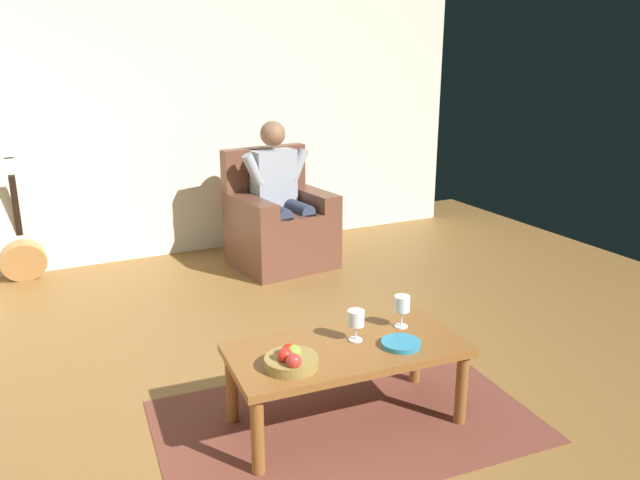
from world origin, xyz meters
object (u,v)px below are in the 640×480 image
armchair (279,226)px  wine_glass_near (356,320)px  wine_glass_far (402,306)px  person_seated (280,190)px  fruit_bowl (291,360)px  decorative_dish (401,344)px  guitar (23,255)px  coffee_table (347,357)px

armchair → wine_glass_near: armchair is taller
armchair → wine_glass_far: (0.29, 2.32, 0.19)m
person_seated → wine_glass_far: person_seated is taller
fruit_bowl → decorative_dish: 0.57m
person_seated → guitar: person_seated is taller
armchair → person_seated: size_ratio=0.81×
wine_glass_near → fruit_bowl: bearing=16.3°
armchair → fruit_bowl: armchair is taller
person_seated → decorative_dish: (0.41, 2.47, -0.23)m
guitar → wine_glass_near: size_ratio=6.25×
fruit_bowl → decorative_dish: size_ratio=1.27×
wine_glass_far → decorative_dish: size_ratio=0.88×
guitar → fruit_bowl: guitar is taller
person_seated → coffee_table: size_ratio=1.03×
wine_glass_near → wine_glass_far: (-0.29, -0.03, 0.01)m
guitar → decorative_dish: 3.43m
coffee_table → decorative_dish: bearing=154.8°
guitar → fruit_bowl: size_ratio=4.02×
armchair → decorative_dish: (0.41, 2.50, 0.09)m
wine_glass_near → decorative_dish: size_ratio=0.82×
guitar → decorative_dish: guitar is taller
guitar → wine_glass_near: 3.22m
wine_glass_far → fruit_bowl: (0.69, 0.15, -0.08)m
decorative_dish → coffee_table: bearing=-25.2°
wine_glass_far → person_seated: bearing=-97.3°
armchair → decorative_dish: bearing=74.0°
person_seated → fruit_bowl: 2.63m
wine_glass_near → coffee_table: bearing=29.7°
coffee_table → guitar: size_ratio=1.20×
person_seated → fruit_bowl: bearing=61.4°
person_seated → wine_glass_near: 2.39m
person_seated → fruit_bowl: size_ratio=4.96×
guitar → decorative_dish: (-1.59, 3.03, 0.21)m
coffee_table → wine_glass_far: 0.41m
coffee_table → fruit_bowl: 0.35m
wine_glass_near → guitar: bearing=-63.7°
guitar → wine_glass_near: (-1.42, 2.88, 0.31)m
guitar → wine_glass_far: bearing=121.1°
fruit_bowl → person_seated: bearing=-111.9°
wine_glass_far → fruit_bowl: size_ratio=0.69×
guitar → wine_glass_near: guitar is taller
coffee_table → fruit_bowl: bearing=13.1°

